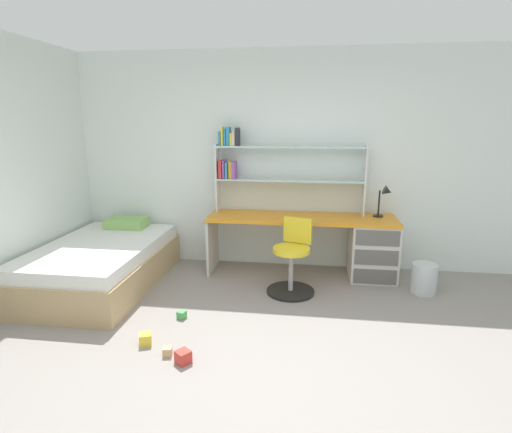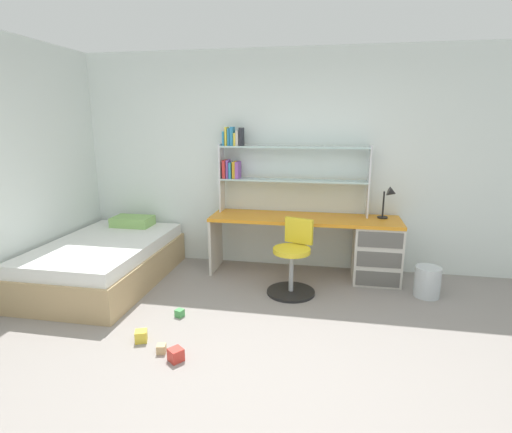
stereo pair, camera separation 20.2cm
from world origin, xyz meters
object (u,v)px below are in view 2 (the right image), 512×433
object	(u,v)px
waste_bin	(427,282)
toy_block_yellow_0	(141,336)
desk_lamp	(390,198)
swivel_chair	(293,265)
desk	(355,245)
toy_block_green_1	(180,313)
bed_platform	(106,261)
toy_block_red_3	(176,355)
bookshelf_hutch	(272,164)
toy_block_natural_2	(161,349)

from	to	relation	value
waste_bin	toy_block_yellow_0	bearing A→B (deg)	-151.48
desk_lamp	swivel_chair	bearing A→B (deg)	-148.58
desk	toy_block_green_1	world-z (taller)	desk
bed_platform	toy_block_red_3	distance (m)	1.95
waste_bin	swivel_chair	bearing A→B (deg)	-173.47
bookshelf_hutch	swivel_chair	distance (m)	1.29
desk_lamp	swivel_chair	world-z (taller)	desk_lamp
toy_block_natural_2	desk_lamp	bearing A→B (deg)	45.68
bookshelf_hutch	bed_platform	bearing A→B (deg)	-155.46
desk	toy_block_red_3	world-z (taller)	desk
bookshelf_hutch	toy_block_natural_2	xyz separation A→B (m)	(-0.59, -2.11, -1.29)
toy_block_red_3	toy_block_green_1	bearing A→B (deg)	108.83
bookshelf_hutch	desk_lamp	xyz separation A→B (m)	(1.38, -0.09, -0.35)
desk_lamp	toy_block_natural_2	size ratio (longest dim) A/B	5.42
toy_block_yellow_0	toy_block_natural_2	xyz separation A→B (m)	(0.24, -0.13, -0.01)
waste_bin	toy_block_green_1	size ratio (longest dim) A/B	4.59
waste_bin	bed_platform	bearing A→B (deg)	-175.83
toy_block_yellow_0	desk_lamp	bearing A→B (deg)	40.44
desk	toy_block_natural_2	xyz separation A→B (m)	(-1.61, -1.93, -0.38)
bed_platform	toy_block_red_3	bearing A→B (deg)	-44.50
desk	waste_bin	world-z (taller)	desk
bookshelf_hutch	toy_block_green_1	bearing A→B (deg)	-114.15
bookshelf_hutch	swivel_chair	bearing A→B (deg)	-65.18
desk	swivel_chair	world-z (taller)	swivel_chair
waste_bin	toy_block_natural_2	size ratio (longest dim) A/B	4.65
bookshelf_hutch	bed_platform	world-z (taller)	bookshelf_hutch
toy_block_green_1	toy_block_natural_2	xyz separation A→B (m)	(0.08, -0.62, -0.00)
toy_block_natural_2	toy_block_red_3	bearing A→B (deg)	-27.27
toy_block_green_1	desk	bearing A→B (deg)	37.89
bookshelf_hutch	toy_block_yellow_0	size ratio (longest dim) A/B	18.42
bookshelf_hutch	toy_block_red_3	bearing A→B (deg)	-101.12
bookshelf_hutch	toy_block_yellow_0	distance (m)	2.49
toy_block_yellow_0	toy_block_red_3	size ratio (longest dim) A/B	0.96
desk	toy_block_red_3	distance (m)	2.50
waste_bin	desk	bearing A→B (deg)	152.29
bookshelf_hutch	waste_bin	bearing A→B (deg)	-17.84
desk	bed_platform	size ratio (longest dim) A/B	1.16
swivel_chair	toy_block_natural_2	size ratio (longest dim) A/B	11.37
toy_block_yellow_0	toy_block_red_3	bearing A→B (deg)	-28.32
desk_lamp	toy_block_green_1	xyz separation A→B (m)	(-2.05, -1.40, -0.94)
bed_platform	swivel_chair	bearing A→B (deg)	2.60
waste_bin	toy_block_yellow_0	size ratio (longest dim) A/B	3.36
desk_lamp	toy_block_natural_2	xyz separation A→B (m)	(-1.97, -2.01, -0.94)
swivel_chair	waste_bin	xyz separation A→B (m)	(1.42, 0.16, -0.16)
bookshelf_hutch	bed_platform	distance (m)	2.27
bookshelf_hutch	desk_lamp	size ratio (longest dim) A/B	4.70
swivel_chair	toy_block_yellow_0	xyz separation A→B (m)	(-1.16, -1.24, -0.27)
bed_platform	toy_block_natural_2	bearing A→B (deg)	-46.19
toy_block_yellow_0	bed_platform	bearing A→B (deg)	130.73
bed_platform	toy_block_natural_2	size ratio (longest dim) A/B	27.17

